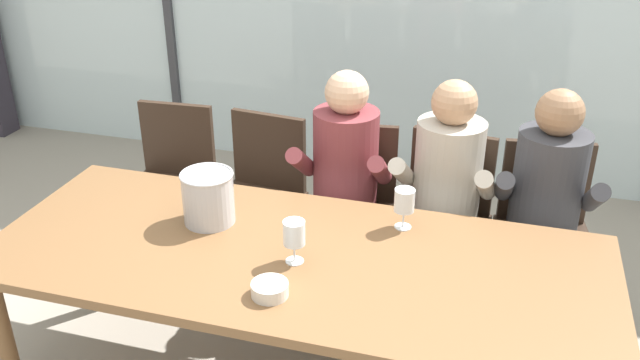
% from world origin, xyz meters
% --- Properties ---
extents(ground, '(14.00, 14.00, 0.00)m').
position_xyz_m(ground, '(0.00, 1.00, 0.00)').
color(ground, '#9E9384').
extents(dining_table, '(2.42, 0.97, 0.73)m').
position_xyz_m(dining_table, '(0.00, 0.00, 0.66)').
color(dining_table, brown).
rests_on(dining_table, ground).
extents(chair_near_curtain, '(0.46, 0.46, 0.89)m').
position_xyz_m(chair_near_curtain, '(-1.00, 0.89, 0.52)').
color(chair_near_curtain, '#332319').
rests_on(chair_near_curtain, ground).
extents(chair_left_of_center, '(0.49, 0.49, 0.89)m').
position_xyz_m(chair_left_of_center, '(-0.48, 0.88, 0.52)').
color(chair_left_of_center, '#332319').
rests_on(chair_left_of_center, ground).
extents(chair_center, '(0.50, 0.50, 0.89)m').
position_xyz_m(chair_center, '(0.03, 0.87, 0.52)').
color(chair_center, '#332319').
rests_on(chair_center, ground).
extents(chair_right_of_center, '(0.49, 0.49, 0.89)m').
position_xyz_m(chair_right_of_center, '(0.48, 0.90, 0.52)').
color(chair_right_of_center, '#332319').
rests_on(chair_right_of_center, ground).
extents(chair_near_window_right, '(0.50, 0.50, 0.89)m').
position_xyz_m(chair_near_window_right, '(0.96, 0.92, 0.52)').
color(chair_near_window_right, '#332319').
rests_on(chair_near_window_right, ground).
extents(person_maroon_top, '(0.47, 0.62, 1.21)m').
position_xyz_m(person_maroon_top, '(-0.01, 0.76, 0.69)').
color(person_maroon_top, brown).
rests_on(person_maroon_top, ground).
extents(person_beige_jumper, '(0.48, 0.63, 1.21)m').
position_xyz_m(person_beige_jumper, '(0.48, 0.76, 0.69)').
color(person_beige_jumper, '#B7AD9E').
rests_on(person_beige_jumper, ground).
extents(person_charcoal_jacket, '(0.46, 0.61, 1.21)m').
position_xyz_m(person_charcoal_jacket, '(0.94, 0.76, 0.69)').
color(person_charcoal_jacket, '#38383D').
rests_on(person_charcoal_jacket, ground).
extents(ice_bucket_primary, '(0.22, 0.22, 0.22)m').
position_xyz_m(ice_bucket_primary, '(-0.42, 0.14, 0.84)').
color(ice_bucket_primary, '#B7B7BC').
rests_on(ice_bucket_primary, dining_table).
extents(tasting_bowl, '(0.13, 0.13, 0.05)m').
position_xyz_m(tasting_bowl, '(0.00, -0.28, 0.75)').
color(tasting_bowl, silver).
rests_on(tasting_bowl, dining_table).
extents(wine_glass_by_left_taster, '(0.08, 0.08, 0.17)m').
position_xyz_m(wine_glass_by_left_taster, '(0.02, -0.05, 0.85)').
color(wine_glass_by_left_taster, silver).
rests_on(wine_glass_by_left_taster, dining_table).
extents(wine_glass_near_bucket, '(0.08, 0.08, 0.17)m').
position_xyz_m(wine_glass_near_bucket, '(0.37, 0.32, 0.85)').
color(wine_glass_near_bucket, silver).
rests_on(wine_glass_near_bucket, dining_table).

